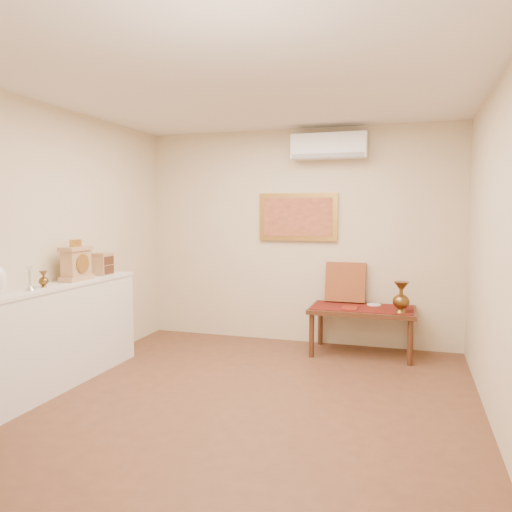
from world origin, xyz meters
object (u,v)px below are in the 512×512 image
at_px(brass_urn_tall, 401,294).
at_px(wooden_chest, 103,264).
at_px(low_table, 362,313).
at_px(mantel_clock, 76,263).
at_px(display_ledge, 62,334).

distance_m(brass_urn_tall, wooden_chest, 3.28).
height_order(wooden_chest, low_table, wooden_chest).
relative_size(mantel_clock, wooden_chest, 1.68).
height_order(mantel_clock, low_table, mantel_clock).
bearing_deg(wooden_chest, low_table, 24.21).
distance_m(brass_urn_tall, mantel_clock, 3.45).
bearing_deg(mantel_clock, low_table, 32.28).
height_order(brass_urn_tall, low_table, brass_urn_tall).
bearing_deg(wooden_chest, mantel_clock, -87.84).
bearing_deg(display_ledge, low_table, 35.10).
relative_size(brass_urn_tall, low_table, 0.35).
height_order(brass_urn_tall, mantel_clock, mantel_clock).
bearing_deg(display_ledge, wooden_chest, 89.06).
bearing_deg(brass_urn_tall, mantel_clock, -154.01).
relative_size(display_ledge, mantel_clock, 4.93).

